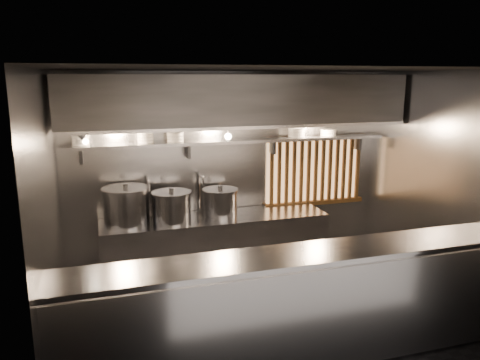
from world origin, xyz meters
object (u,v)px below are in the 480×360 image
heat_lamp (83,136)px  stock_pot_mid (172,207)px  pendant_bulb (228,136)px  stock_pot_left (126,206)px  stock_pot_right (220,202)px

heat_lamp → stock_pot_mid: heat_lamp is taller
pendant_bulb → stock_pot_left: 1.58m
stock_pot_left → stock_pot_right: stock_pot_left is taller
heat_lamp → stock_pot_left: (0.45, 0.30, -0.93)m
heat_lamp → pendant_bulb: size_ratio=1.87×
stock_pot_right → pendant_bulb: bearing=9.9°
stock_pot_left → stock_pot_mid: (0.56, -0.06, -0.04)m
heat_lamp → stock_pot_right: heat_lamp is taller
pendant_bulb → stock_pot_left: (-1.35, -0.05, -0.82)m
stock_pot_left → heat_lamp: bearing=-146.7°
pendant_bulb → stock_pot_mid: 1.17m
stock_pot_right → stock_pot_left: bearing=-178.5°
stock_pot_left → stock_pot_mid: 0.57m
heat_lamp → stock_pot_mid: bearing=13.3°
heat_lamp → stock_pot_right: size_ratio=0.69×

